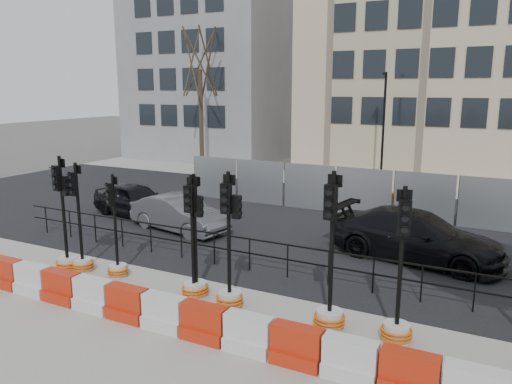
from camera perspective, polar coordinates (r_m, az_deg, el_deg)
The scene contains 22 objects.
ground at distance 13.74m, azimuth -3.12°, elevation -10.61°, with size 120.00×120.00×0.00m, color #51514C.
sidewalk_near at distance 11.49m, azimuth -10.96°, elevation -15.51°, with size 40.00×6.00×0.02m, color gray.
road at distance 19.77m, azimuth 7.17°, elevation -3.56°, with size 40.00×14.00×0.03m, color black.
sidewalk_far at distance 28.19m, azimuth 13.49°, elevation 0.86°, with size 40.00×4.00×0.02m, color gray.
building_grey at distance 38.79m, azimuth -4.81°, elevation 14.45°, with size 11.00×9.06×14.00m.
building_cream at distance 33.43m, azimuth 20.37°, elevation 17.64°, with size 15.00×10.06×18.00m.
kerb_railing at distance 14.48m, azimuth -0.74°, elevation -6.49°, with size 18.00×0.04×1.00m.
heras_fencing at distance 22.25m, azimuth 8.45°, elevation 0.00°, with size 14.33×1.72×2.00m.
lamp_post_far at distance 26.67m, azimuth 14.34°, elevation 7.17°, with size 0.12×0.56×6.00m.
tree_bare_far at distance 31.70m, azimuth -6.43°, elevation 14.37°, with size 2.00×2.00×9.00m.
barrier_row at distance 11.47m, azimuth -10.40°, elevation -13.55°, with size 15.70×0.50×0.80m.
traffic_signal_a at distance 15.31m, azimuth -19.35°, elevation -6.26°, with size 0.63×0.63×3.20m.
traffic_signal_b at distance 15.46m, azimuth -20.90°, elevation -5.63°, with size 0.67×0.67×3.38m.
traffic_signal_c at distance 14.61m, azimuth -15.63°, elevation -7.10°, with size 0.58×0.58×2.95m.
traffic_signal_d at distance 12.81m, azimuth -7.16°, elevation -8.76°, with size 0.63×0.63×3.17m.
traffic_signal_e at distance 12.91m, azimuth -6.89°, elevation -9.06°, with size 0.63×0.63×3.19m.
traffic_signal_f at distance 12.14m, azimuth -3.05°, elevation -9.66°, with size 0.66×0.66×3.36m.
traffic_signal_g at distance 11.28m, azimuth 8.42°, elevation -11.88°, with size 0.70×0.70×3.55m.
traffic_signal_h at distance 11.05m, azimuth 15.89°, elevation -12.99°, with size 0.66×0.66×3.34m.
car_a at distance 21.15m, azimuth -13.67°, elevation -0.89°, with size 4.31×2.42×1.39m, color black.
car_b at distance 18.71m, azimuth -8.78°, elevation -2.44°, with size 4.23×2.14×1.33m, color #4B4B50.
car_c at distance 16.16m, azimuth 17.83°, elevation -4.82°, with size 5.56×2.95×1.53m, color black.
Camera 1 is at (6.44, -10.93, 5.26)m, focal length 35.00 mm.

